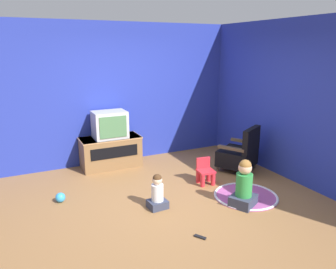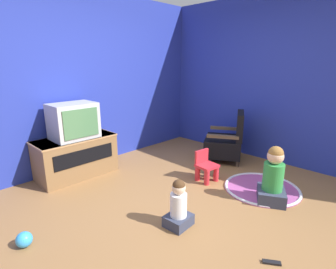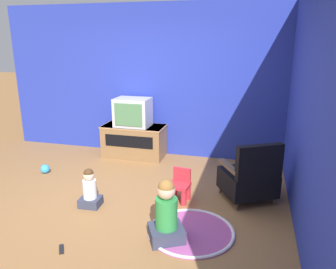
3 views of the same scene
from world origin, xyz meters
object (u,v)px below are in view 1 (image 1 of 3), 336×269
television (110,125)px  black_armchair (240,154)px  child_watching_center (244,186)px  remote_control (200,237)px  yellow_kid_chair (205,173)px  toy_ball (60,197)px  tv_cabinet (111,151)px  child_watching_left (157,193)px

television → black_armchair: (2.09, -1.22, -0.51)m
child_watching_center → remote_control: child_watching_center is taller
child_watching_center → remote_control: (-1.00, -0.45, -0.30)m
television → child_watching_center: 2.75m
yellow_kid_chair → remote_control: bearing=-117.4°
toy_ball → remote_control: 2.21m
tv_cabinet → remote_control: size_ratio=7.54×
child_watching_center → yellow_kid_chair: bearing=66.3°
black_armchair → toy_ball: (-3.20, 0.11, -0.25)m
child_watching_center → toy_ball: (-2.38, 1.27, -0.23)m
yellow_kid_chair → child_watching_left: child_watching_left is taller
tv_cabinet → toy_ball: size_ratio=7.81×
black_armchair → child_watching_center: size_ratio=1.20×
black_armchair → child_watching_center: (-0.82, -1.17, -0.02)m
child_watching_left → child_watching_center: (1.15, -0.48, 0.08)m
yellow_kid_chair → tv_cabinet: bearing=135.6°
tv_cabinet → child_watching_left: size_ratio=2.18×
yellow_kid_chair → child_watching_left: 1.17m
black_armchair → remote_control: black_armchair is taller
child_watching_center → toy_ball: bearing=123.9°
yellow_kid_chair → remote_control: yellow_kid_chair is taller
child_watching_left → toy_ball: 1.47m
child_watching_left → yellow_kid_chair: bearing=19.0°
toy_ball → remote_control: (1.38, -1.72, -0.06)m
child_watching_left → remote_control: child_watching_left is taller
yellow_kid_chair → television: bearing=136.0°
yellow_kid_chair → child_watching_center: (0.07, -0.93, 0.12)m
black_armchair → child_watching_left: black_armchair is taller
tv_cabinet → yellow_kid_chair: size_ratio=2.60×
yellow_kid_chair → child_watching_left: bearing=-150.9°
black_armchair → child_watching_left: (-1.97, -0.69, -0.10)m
black_armchair → child_watching_center: 1.43m
television → tv_cabinet: bearing=90.0°
black_armchair → child_watching_center: bearing=25.3°
black_armchair → child_watching_left: bearing=-10.3°
remote_control → black_armchair: bearing=-81.6°
black_armchair → toy_ball: bearing=-31.4°
yellow_kid_chair → toy_ball: 2.34m
yellow_kid_chair → toy_ball: yellow_kid_chair is taller
tv_cabinet → toy_ball: 1.60m
tv_cabinet → television: 0.53m
tv_cabinet → child_watching_center: child_watching_center is taller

